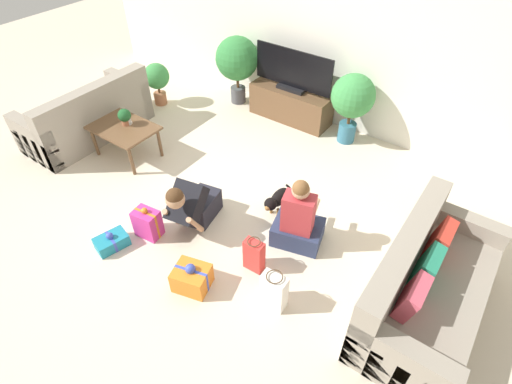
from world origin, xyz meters
TOP-DOWN VIEW (x-y plane):
  - ground_plane at (0.00, 0.00)m, footprint 16.00×16.00m
  - wall_back at (0.00, 2.63)m, footprint 8.40×0.06m
  - sofa_left at (-2.44, 0.26)m, footprint 0.83×1.77m
  - sofa_right at (2.43, 0.17)m, footprint 0.83×1.77m
  - coffee_table at (-1.60, 0.23)m, footprint 0.86×0.61m
  - tv_console at (-0.31, 2.34)m, footprint 1.26×0.43m
  - tv at (-0.31, 2.34)m, footprint 1.25×0.20m
  - potted_plant_corner_left at (-2.29, 1.50)m, footprint 0.40×0.40m
  - potted_plant_back_left at (-1.29, 2.29)m, footprint 0.67×0.67m
  - potted_plant_back_right at (0.67, 2.29)m, footprint 0.59×0.59m
  - person_kneeling at (0.03, -0.25)m, footprint 0.45×0.78m
  - person_sitting at (1.09, 0.22)m, footprint 0.61×0.57m
  - dog at (0.67, 0.48)m, footprint 0.16×0.52m
  - gift_box_a at (0.56, -0.87)m, footprint 0.40×0.37m
  - gift_box_b at (-0.29, -0.63)m, footprint 0.29×0.23m
  - gift_box_c at (-0.48, -0.99)m, footprint 0.30×0.38m
  - gift_bag_a at (1.32, -0.58)m, footprint 0.24×0.16m
  - gift_bag_b at (0.92, -0.34)m, footprint 0.21×0.14m
  - mug at (-1.59, 0.32)m, footprint 0.12×0.08m
  - tabletop_plant at (-1.61, 0.30)m, footprint 0.17×0.17m

SIDE VIEW (x-z plane):
  - ground_plane at x=0.00m, z-range 0.00..0.00m
  - gift_box_c at x=-0.48m, z-range -0.03..0.17m
  - gift_box_a at x=0.56m, z-range -0.03..0.28m
  - gift_box_b at x=-0.29m, z-range -0.03..0.37m
  - gift_bag_b at x=0.92m, z-range -0.01..0.39m
  - dog at x=0.67m, z-range 0.04..0.35m
  - gift_bag_a at x=1.32m, z-range -0.01..0.42m
  - tv_console at x=-0.31m, z-range 0.00..0.49m
  - sofa_left at x=-2.44m, z-range -0.12..0.72m
  - sofa_right at x=2.43m, z-range -0.12..0.72m
  - person_sitting at x=1.09m, z-range -0.13..0.75m
  - person_kneeling at x=0.03m, z-range -0.05..0.70m
  - coffee_table at x=-1.60m, z-range 0.17..0.63m
  - potted_plant_corner_left at x=-2.29m, z-range 0.10..0.78m
  - mug at x=-1.59m, z-range 0.46..0.55m
  - tabletop_plant at x=-1.61m, z-range 0.47..0.69m
  - potted_plant_back_right at x=0.67m, z-range 0.16..1.17m
  - potted_plant_back_left at x=-1.29m, z-range 0.17..1.25m
  - tv at x=-0.31m, z-range 0.46..1.06m
  - wall_back at x=0.00m, z-range 0.00..2.60m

